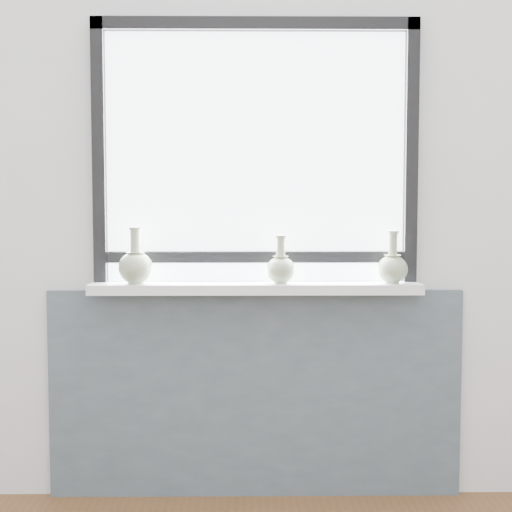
{
  "coord_description": "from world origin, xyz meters",
  "views": [
    {
      "loc": [
        -0.03,
        -1.4,
        1.25
      ],
      "look_at": [
        0.0,
        1.55,
        1.02
      ],
      "focal_mm": 55.0,
      "sensor_mm": 36.0,
      "label": 1
    }
  ],
  "objects_px": {
    "vase_a": "(135,265)",
    "vase_b": "(281,267)",
    "vase_c": "(392,267)",
    "windowsill": "(256,288)"
  },
  "relations": [
    {
      "from": "vase_a",
      "to": "vase_b",
      "type": "distance_m",
      "value": 0.57
    },
    {
      "from": "vase_b",
      "to": "vase_c",
      "type": "relative_size",
      "value": 0.92
    },
    {
      "from": "vase_c",
      "to": "vase_a",
      "type": "bearing_deg",
      "value": -179.8
    },
    {
      "from": "vase_a",
      "to": "vase_c",
      "type": "relative_size",
      "value": 1.07
    },
    {
      "from": "vase_b",
      "to": "vase_a",
      "type": "bearing_deg",
      "value": -179.61
    },
    {
      "from": "vase_c",
      "to": "vase_b",
      "type": "bearing_deg",
      "value": 179.96
    },
    {
      "from": "windowsill",
      "to": "vase_c",
      "type": "bearing_deg",
      "value": -2.57
    },
    {
      "from": "windowsill",
      "to": "vase_a",
      "type": "bearing_deg",
      "value": -176.63
    },
    {
      "from": "windowsill",
      "to": "vase_b",
      "type": "height_order",
      "value": "vase_b"
    },
    {
      "from": "vase_a",
      "to": "vase_b",
      "type": "relative_size",
      "value": 1.17
    }
  ]
}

